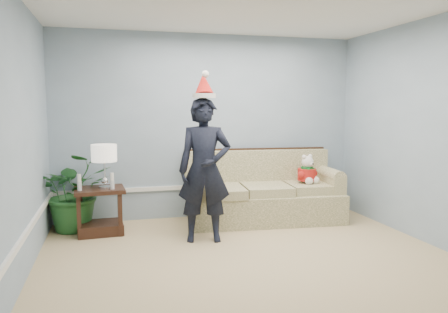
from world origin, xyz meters
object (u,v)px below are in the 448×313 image
side_table (100,216)px  man (205,170)px  teddy_bear (307,173)px  sofa (263,195)px  table_lamp (104,155)px  houseplant (75,191)px

side_table → man: bearing=-26.8°
teddy_bear → sofa: bearing=147.1°
sofa → side_table: 2.29m
man → table_lamp: bearing=163.9°
side_table → houseplant: bearing=141.9°
man → houseplant: bearing=160.9°
man → side_table: bearing=163.4°
man → teddy_bear: man is taller
houseplant → side_table: bearing=-38.1°
sofa → man: man is taller
table_lamp → sofa: bearing=4.3°
sofa → houseplant: size_ratio=2.14×
sofa → table_lamp: bearing=-170.8°
houseplant → teddy_bear: houseplant is taller
side_table → houseplant: (-0.32, 0.25, 0.29)m
teddy_bear → table_lamp: bearing=160.1°
table_lamp → houseplant: size_ratio=0.54×
side_table → man: (1.25, -0.63, 0.64)m
sofa → side_table: sofa is taller
table_lamp → teddy_bear: size_ratio=1.32×
sofa → man: 1.38m
side_table → table_lamp: (0.07, -0.05, 0.80)m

